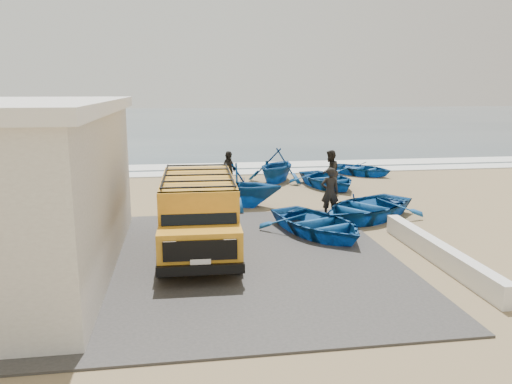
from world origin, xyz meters
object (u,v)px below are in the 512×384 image
boat_near_left (317,223)px  fisherman_front (330,192)px  parapet (439,253)px  fisherman_middle (330,172)px  boat_near_right (366,207)px  boat_far_left (276,165)px  van (199,211)px  boat_mid_right (327,179)px  boat_far_right (362,169)px  fisherman_back (228,172)px  boat_mid_left (240,185)px

boat_near_left → fisherman_front: 2.55m
parapet → fisherman_middle: bearing=91.6°
boat_near_right → boat_far_left: boat_far_left is taller
van → fisherman_middle: van is taller
boat_mid_right → boat_far_left: size_ratio=1.21×
boat_near_left → parapet: bearing=-70.6°
boat_near_right → boat_far_right: bearing=125.3°
fisherman_back → fisherman_front: bearing=-110.9°
boat_mid_right → fisherman_front: fisherman_front is taller
boat_far_left → boat_far_right: boat_far_left is taller
boat_near_right → boat_far_right: boat_near_right is taller
fisherman_front → fisherman_middle: bearing=-102.9°
van → fisherman_back: bearing=80.2°
boat_far_left → boat_mid_right: bearing=-7.6°
boat_far_right → fisherman_back: 8.23m
boat_mid_left → fisherman_front: fisherman_front is taller
fisherman_front → boat_mid_left: bearing=-30.4°
boat_mid_left → fisherman_front: size_ratio=1.79×
fisherman_middle → fisherman_back: (-4.42, 0.80, -0.03)m
van → boat_near_right: size_ratio=1.24×
boat_near_right → fisherman_front: fisherman_front is taller
boat_mid_right → boat_far_right: (2.78, 2.98, -0.06)m
parapet → boat_mid_left: size_ratio=1.85×
parapet → boat_far_left: bearing=99.8°
boat_near_right → fisherman_front: size_ratio=2.33×
boat_near_left → boat_near_right: size_ratio=0.93×
parapet → boat_mid_right: (0.02, 10.34, 0.12)m
boat_near_right → fisherman_front: (-1.15, 0.57, 0.47)m
boat_mid_right → fisherman_back: fisherman_back is taller
fisherman_front → fisherman_back: bearing=-51.8°
boat_mid_left → boat_far_right: 9.49m
parapet → boat_near_left: size_ratio=1.53×
boat_mid_left → fisherman_back: bearing=22.1°
parapet → boat_far_left: boat_far_left is taller
boat_mid_left → fisherman_middle: 4.62m
van → boat_far_left: (4.20, 10.21, -0.35)m
boat_far_left → fisherman_front: bearing=-53.1°
van → boat_far_right: van is taller
boat_near_left → boat_far_left: size_ratio=1.23×
boat_far_left → boat_far_right: bearing=46.2°
parapet → boat_near_left: 3.86m
boat_mid_right → fisherman_front: bearing=-119.3°
boat_mid_left → boat_far_left: bearing=-8.4°
boat_far_left → fisherman_back: fisherman_back is taller
boat_far_left → fisherman_back: (-2.58, -2.15, 0.09)m
fisherman_middle → boat_far_right: bearing=175.8°
boat_far_left → fisherman_back: bearing=-108.6°
van → fisherman_middle: 9.44m
boat_far_right → fisherman_back: (-7.46, -3.41, 0.59)m
van → fisherman_back: 8.22m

